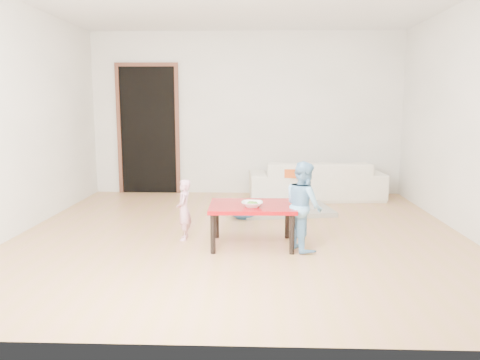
# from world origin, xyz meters

# --- Properties ---
(floor) EXTENTS (5.00, 5.00, 0.01)m
(floor) POSITION_xyz_m (0.00, 0.00, 0.00)
(floor) COLOR tan
(floor) RESTS_ON ground
(back_wall) EXTENTS (5.00, 0.02, 2.60)m
(back_wall) POSITION_xyz_m (0.00, 2.50, 1.30)
(back_wall) COLOR white
(back_wall) RESTS_ON floor
(left_wall) EXTENTS (0.02, 5.00, 2.60)m
(left_wall) POSITION_xyz_m (-2.50, 0.00, 1.30)
(left_wall) COLOR white
(left_wall) RESTS_ON floor
(right_wall) EXTENTS (0.02, 5.00, 2.60)m
(right_wall) POSITION_xyz_m (2.50, 0.00, 1.30)
(right_wall) COLOR white
(right_wall) RESTS_ON floor
(doorway) EXTENTS (1.02, 0.08, 2.11)m
(doorway) POSITION_xyz_m (-1.60, 2.48, 1.02)
(doorway) COLOR brown
(doorway) RESTS_ON back_wall
(sofa) EXTENTS (2.08, 0.92, 0.59)m
(sofa) POSITION_xyz_m (1.09, 2.05, 0.30)
(sofa) COLOR white
(sofa) RESTS_ON floor
(cushion) EXTENTS (0.54, 0.50, 0.13)m
(cushion) POSITION_xyz_m (0.71, 1.81, 0.45)
(cushion) COLOR #E15519
(cushion) RESTS_ON sofa
(red_table) EXTENTS (0.89, 0.67, 0.44)m
(red_table) POSITION_xyz_m (0.14, -0.44, 0.22)
(red_table) COLOR #98080D
(red_table) RESTS_ON floor
(bowl) EXTENTS (0.21, 0.21, 0.05)m
(bowl) POSITION_xyz_m (0.14, -0.55, 0.46)
(bowl) COLOR white
(bowl) RESTS_ON red_table
(broccoli) EXTENTS (0.12, 0.12, 0.06)m
(broccoli) POSITION_xyz_m (0.14, -0.55, 0.46)
(broccoli) COLOR #2D5919
(broccoli) RESTS_ON red_table
(child_pink) EXTENTS (0.17, 0.25, 0.66)m
(child_pink) POSITION_xyz_m (-0.60, -0.24, 0.33)
(child_pink) COLOR #D05F82
(child_pink) RESTS_ON floor
(child_blue) EXTENTS (0.47, 0.53, 0.90)m
(child_blue) POSITION_xyz_m (0.65, -0.54, 0.45)
(child_blue) COLOR #61ABE1
(child_blue) RESTS_ON floor
(basin) EXTENTS (0.43, 0.43, 0.13)m
(basin) POSITION_xyz_m (0.03, 0.77, 0.07)
(basin) COLOR #2B63A3
(basin) RESTS_ON floor
(blanket) EXTENTS (1.35, 1.19, 0.06)m
(blanket) POSITION_xyz_m (0.56, 1.20, 0.03)
(blanket) COLOR gray
(blanket) RESTS_ON floor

